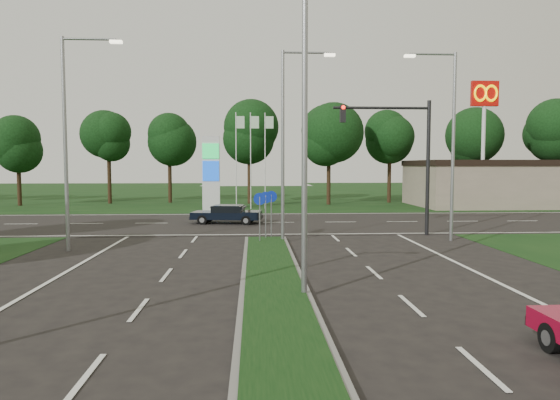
{
  "coord_description": "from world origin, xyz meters",
  "views": [
    {
      "loc": [
        -0.6,
        -7.55,
        3.66
      ],
      "look_at": [
        0.53,
        13.31,
        2.2
      ],
      "focal_mm": 32.0,
      "sensor_mm": 36.0,
      "label": 1
    }
  ],
  "objects": [
    {
      "name": "ground",
      "position": [
        0.0,
        0.0,
        0.0
      ],
      "size": [
        160.0,
        160.0,
        0.0
      ],
      "primitive_type": "plane",
      "color": "black",
      "rests_on": "ground"
    },
    {
      "name": "verge_far",
      "position": [
        0.0,
        55.0,
        0.0
      ],
      "size": [
        160.0,
        50.0,
        0.02
      ],
      "primitive_type": "cube",
      "color": "black",
      "rests_on": "ground"
    },
    {
      "name": "cross_road",
      "position": [
        0.0,
        24.0,
        0.0
      ],
      "size": [
        160.0,
        12.0,
        0.02
      ],
      "primitive_type": "cube",
      "color": "black",
      "rests_on": "ground"
    },
    {
      "name": "median_kerb",
      "position": [
        0.0,
        4.0,
        0.06
      ],
      "size": [
        2.0,
        26.0,
        0.12
      ],
      "primitive_type": "cube",
      "color": "slate",
      "rests_on": "ground"
    },
    {
      "name": "commercial_building",
      "position": [
        22.0,
        36.0,
        2.0
      ],
      "size": [
        16.0,
        9.0,
        4.0
      ],
      "primitive_type": "cube",
      "color": "gray",
      "rests_on": "ground"
    },
    {
      "name": "streetlight_median_near",
      "position": [
        1.0,
        6.0,
        5.08
      ],
      "size": [
        2.53,
        0.22,
        9.0
      ],
      "color": "gray",
      "rests_on": "ground"
    },
    {
      "name": "streetlight_median_far",
      "position": [
        1.0,
        16.0,
        5.08
      ],
      "size": [
        2.53,
        0.22,
        9.0
      ],
      "color": "gray",
      "rests_on": "ground"
    },
    {
      "name": "streetlight_left_far",
      "position": [
        -8.3,
        14.0,
        5.08
      ],
      "size": [
        2.53,
        0.22,
        9.0
      ],
      "color": "gray",
      "rests_on": "ground"
    },
    {
      "name": "streetlight_right_far",
      "position": [
        8.8,
        16.0,
        5.08
      ],
      "size": [
        2.53,
        0.22,
        9.0
      ],
      "rotation": [
        0.0,
        0.0,
        3.14
      ],
      "color": "gray",
      "rests_on": "ground"
    },
    {
      "name": "traffic_signal",
      "position": [
        7.19,
        18.0,
        4.65
      ],
      "size": [
        5.1,
        0.42,
        7.0
      ],
      "color": "black",
      "rests_on": "ground"
    },
    {
      "name": "median_signs",
      "position": [
        0.0,
        16.4,
        1.71
      ],
      "size": [
        1.16,
        1.76,
        2.38
      ],
      "color": "gray",
      "rests_on": "ground"
    },
    {
      "name": "gas_pylon",
      "position": [
        -3.79,
        33.05,
        3.2
      ],
      "size": [
        5.8,
        1.26,
        8.0
      ],
      "color": "silver",
      "rests_on": "ground"
    },
    {
      "name": "mcdonalds_sign",
      "position": [
        18.0,
        31.97,
        7.99
      ],
      "size": [
        2.2,
        0.47,
        10.4
      ],
      "color": "silver",
      "rests_on": "ground"
    },
    {
      "name": "treeline_far",
      "position": [
        0.1,
        39.93,
        6.83
      ],
      "size": [
        6.0,
        6.0,
        9.9
      ],
      "color": "black",
      "rests_on": "ground"
    },
    {
      "name": "navy_sedan",
      "position": [
        -2.24,
        23.65,
        0.63
      ],
      "size": [
        4.48,
        2.39,
        1.17
      ],
      "rotation": [
        0.0,
        0.0,
        1.41
      ],
      "color": "black",
      "rests_on": "ground"
    }
  ]
}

